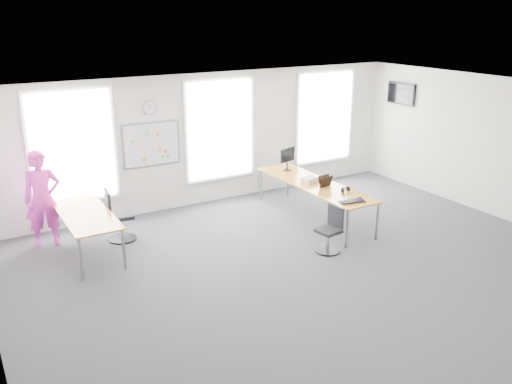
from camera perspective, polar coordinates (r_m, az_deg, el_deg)
floor at (r=9.70m, az=5.47°, el=-7.79°), size 10.00×10.00×0.00m
ceiling at (r=8.80m, az=6.07°, el=10.01°), size 10.00×10.00×0.00m
wall_back at (r=12.47m, az=-5.12°, el=5.56°), size 10.00×0.00×10.00m
wall_right at (r=12.66m, az=24.47°, el=4.14°), size 0.00×10.00×10.00m
window_left at (r=11.48m, az=-18.76°, el=4.52°), size 1.60×0.06×2.20m
window_mid at (r=12.53m, az=-3.84°, el=6.59°), size 1.60×0.06×2.20m
window_right at (r=14.10m, az=7.22°, el=7.83°), size 1.60×0.06×2.20m
desk_right at (r=11.62m, az=6.12°, el=0.69°), size 0.87×3.28×0.80m
desk_left at (r=10.38m, az=-17.46°, el=-2.52°), size 0.85×2.13×0.78m
chair_right at (r=10.19m, az=7.83°, el=-4.19°), size 0.46×0.46×0.87m
chair_left at (r=10.89m, az=-14.38°, el=-2.69°), size 0.55×0.55×1.04m
person at (r=10.93m, az=-21.53°, el=-0.70°), size 0.71×0.49×1.86m
whiteboard at (r=11.94m, az=-10.94°, el=4.94°), size 1.20×0.03×0.90m
wall_clock at (r=11.78m, az=-11.18°, el=8.73°), size 0.30×0.04×0.30m
tv at (r=14.37m, az=15.03°, el=9.98°), size 0.06×0.90×0.55m
keyboard at (r=10.56m, az=10.10°, el=-0.99°), size 0.52×0.30×0.02m
mouse at (r=10.75m, az=10.88°, el=-0.62°), size 0.11×0.14×0.05m
lens_cap at (r=10.98m, az=9.27°, el=-0.21°), size 0.09×0.09×0.01m
headphones at (r=11.12m, az=9.38°, el=0.27°), size 0.19×0.10×0.11m
laptop_sleeve at (r=11.35m, az=7.31°, el=1.13°), size 0.31×0.20×0.25m
paper_stack at (r=11.62m, az=5.64°, el=1.27°), size 0.36×0.30×0.11m
monitor at (r=12.40m, az=3.33°, el=3.69°), size 0.46×0.20×0.53m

